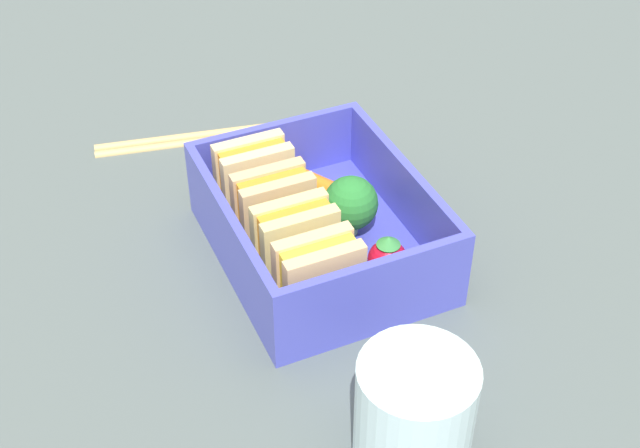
% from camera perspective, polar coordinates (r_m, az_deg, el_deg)
% --- Properties ---
extents(ground_plane, '(1.20, 1.20, 0.02)m').
position_cam_1_polar(ground_plane, '(0.61, 0.00, -2.66)').
color(ground_plane, '#515D5C').
extents(bento_tray, '(0.16, 0.13, 0.01)m').
position_cam_1_polar(bento_tray, '(0.60, 0.00, -1.54)').
color(bento_tray, '#474DC4').
rests_on(bento_tray, ground_plane).
extents(bento_rim, '(0.16, 0.13, 0.05)m').
position_cam_1_polar(bento_rim, '(0.58, 0.00, 0.62)').
color(bento_rim, '#474DC4').
rests_on(bento_rim, bento_tray).
extents(sandwich_left, '(0.03, 0.05, 0.05)m').
position_cam_1_polar(sandwich_left, '(0.54, -0.08, -3.33)').
color(sandwich_left, '#DEB47F').
rests_on(sandwich_left, bento_tray).
extents(sandwich_center_left, '(0.03, 0.05, 0.05)m').
position_cam_1_polar(sandwich_center_left, '(0.56, -1.60, -1.00)').
color(sandwich_center_left, '#D4C47E').
rests_on(sandwich_center_left, bento_tray).
extents(sandwich_center, '(0.03, 0.05, 0.05)m').
position_cam_1_polar(sandwich_center, '(0.59, -2.98, 1.14)').
color(sandwich_center, tan).
rests_on(sandwich_center, bento_tray).
extents(sandwich_center_right, '(0.03, 0.05, 0.05)m').
position_cam_1_polar(sandwich_center_right, '(0.62, -4.24, 3.08)').
color(sandwich_center_right, beige).
rests_on(sandwich_center_right, bento_tray).
extents(strawberry_far_left, '(0.03, 0.03, 0.03)m').
position_cam_1_polar(strawberry_far_left, '(0.57, 4.34, -2.19)').
color(strawberry_far_left, red).
rests_on(strawberry_far_left, bento_tray).
extents(broccoli_floret, '(0.04, 0.04, 0.04)m').
position_cam_1_polar(broccoli_floret, '(0.59, 2.00, 1.30)').
color(broccoli_floret, '#8ABE67').
rests_on(broccoli_floret, bento_tray).
extents(carrot_stick_far_left, '(0.05, 0.04, 0.01)m').
position_cam_1_polar(carrot_stick_far_left, '(0.63, 0.27, 2.37)').
color(carrot_stick_far_left, orange).
rests_on(carrot_stick_far_left, bento_tray).
extents(chopstick_pair, '(0.05, 0.20, 0.01)m').
position_cam_1_polar(chopstick_pair, '(0.72, -6.44, 5.82)').
color(chopstick_pair, tan).
rests_on(chopstick_pair, ground_plane).
extents(drinking_glass, '(0.06, 0.06, 0.08)m').
position_cam_1_polar(drinking_glass, '(0.47, 6.02, -12.35)').
color(drinking_glass, silver).
rests_on(drinking_glass, ground_plane).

